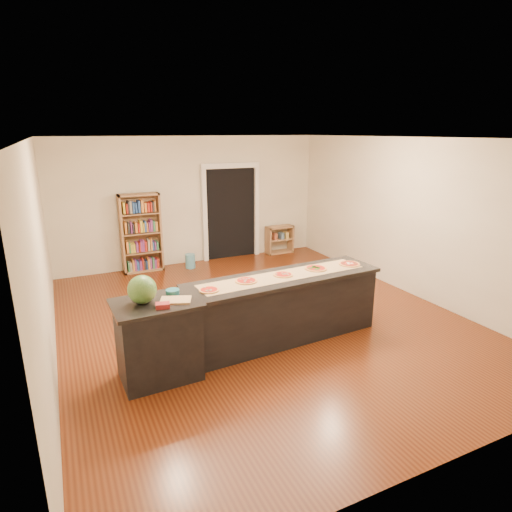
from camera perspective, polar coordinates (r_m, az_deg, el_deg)
name	(u,v)px	position (r m, az deg, el deg)	size (l,w,h in m)	color
room	(262,234)	(6.47, 0.76, 2.95)	(6.00, 7.00, 2.80)	beige
doorway	(231,207)	(9.97, -3.37, 6.52)	(1.40, 0.09, 2.21)	black
kitchen_island	(284,307)	(6.16, 3.70, -6.82)	(2.87, 0.78, 0.95)	black
side_counter	(159,340)	(5.33, -12.86, -10.84)	(1.00, 0.73, 0.99)	black
bookshelf	(141,233)	(9.32, -15.06, 2.97)	(0.83, 0.30, 1.66)	#9F754D
low_shelf	(280,239)	(10.52, 3.15, 2.22)	(0.67, 0.29, 0.67)	#9F754D
waste_bin	(190,261)	(9.48, -8.77, -0.67)	(0.21, 0.21, 0.31)	teal
kraft_paper	(284,276)	(6.00, 3.73, -2.63)	(2.49, 0.45, 0.00)	tan
watermelon	(142,289)	(5.08, -14.95, -4.34)	(0.33, 0.33, 0.33)	#144214
cutting_board	(176,300)	(5.10, -10.66, -5.81)	(0.35, 0.23, 0.02)	tan
package_red	(163,305)	(4.94, -12.33, -6.46)	(0.16, 0.11, 0.06)	maroon
package_teal	(173,292)	(5.30, -11.06, -4.74)	(0.17, 0.17, 0.06)	#195966
pizza_a	(209,290)	(5.46, -6.29, -4.52)	(0.27, 0.27, 0.02)	tan
pizza_b	(246,281)	(5.76, -1.32, -3.31)	(0.29, 0.29, 0.02)	tan
pizza_c	(283,275)	(6.01, 3.64, -2.49)	(0.29, 0.29, 0.02)	tan
pizza_d	(316,268)	(6.33, 7.98, -1.63)	(0.33, 0.33, 0.02)	tan
pizza_e	(349,264)	(6.63, 12.32, -1.03)	(0.33, 0.33, 0.02)	tan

